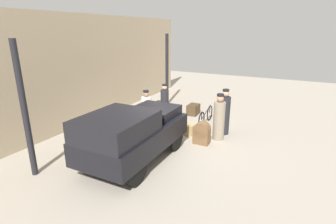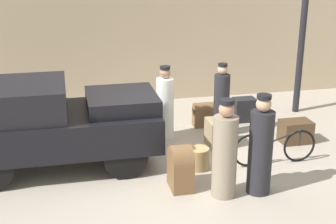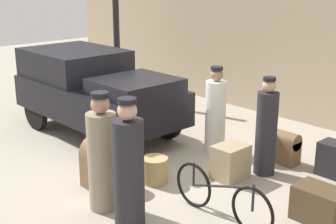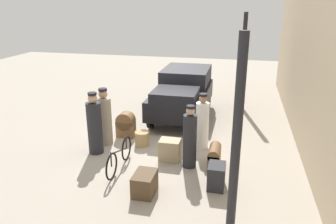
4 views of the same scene
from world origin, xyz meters
name	(u,v)px [view 1 (image 1 of 4)]	position (x,y,z in m)	size (l,w,h in m)	color
ground_plane	(170,138)	(0.00, 0.00, 0.00)	(30.00, 30.00, 0.00)	#A89E8E
station_building_facade	(83,71)	(0.00, 4.08, 2.25)	(16.00, 0.15, 4.50)	tan
canopy_pillar_left	(25,112)	(-3.98, 2.25, 1.84)	(0.16, 0.16, 3.68)	black
canopy_pillar_right	(167,70)	(4.08, 2.25, 1.84)	(0.16, 0.16, 3.68)	black
truck	(132,132)	(-2.09, 0.22, 0.95)	(3.79, 1.82, 1.69)	black
bicycle	(206,116)	(2.15, -0.62, 0.34)	(1.72, 0.04, 0.71)	black
wicker_basket	(189,130)	(0.63, -0.49, 0.21)	(0.43, 0.43, 0.42)	tan
porter_lifting_near_truck	(219,119)	(0.77, -1.59, 0.78)	(0.42, 0.42, 1.72)	gray
porter_standing_middle	(224,114)	(1.40, -1.61, 0.80)	(0.41, 0.41, 1.76)	#232328
porter_with_bicycle	(146,112)	(0.37, 1.25, 0.74)	(0.38, 0.38, 1.63)	white
conductor_in_dark_uniform	(165,104)	(1.62, 1.09, 0.76)	(0.35, 0.35, 1.66)	#232328
trunk_wicker_pale	(193,110)	(3.08, 0.33, 0.24)	(0.66, 0.46, 0.49)	#4C3823
suitcase_black_upright	(159,108)	(2.49, 1.86, 0.29)	(0.53, 0.38, 0.58)	#232328
trunk_umber_medium	(151,113)	(1.50, 1.72, 0.31)	(0.69, 0.30, 0.59)	brown
suitcase_tan_flat	(202,133)	(0.12, -1.18, 0.40)	(0.37, 0.55, 0.80)	brown
suitcase_small_leather	(174,119)	(1.36, 0.52, 0.29)	(0.44, 0.56, 0.57)	#9E8966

